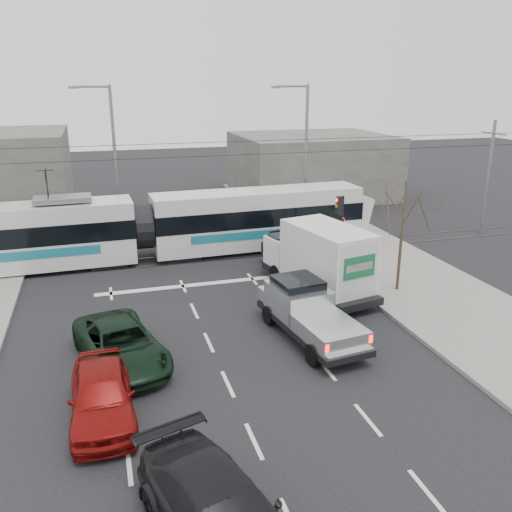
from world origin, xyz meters
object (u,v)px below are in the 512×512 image
object	(u,v)px
tram	(142,228)
green_car	(121,345)
silver_pickup	(306,310)
red_car	(102,394)
traffic_signal	(340,216)
street_lamp_near	(303,150)
navy_pickup	(294,253)
bare_tree	(404,211)
street_lamp_far	(112,153)
box_truck	(320,260)

from	to	relation	value
tram	green_car	bearing A→B (deg)	-100.91
silver_pickup	red_car	size ratio (longest dim) A/B	1.31
traffic_signal	silver_pickup	world-z (taller)	traffic_signal
street_lamp_near	navy_pickup	world-z (taller)	street_lamp_near
navy_pickup	street_lamp_near	bearing A→B (deg)	52.95
bare_tree	green_car	distance (m)	13.23
street_lamp_far	silver_pickup	size ratio (longest dim) A/B	1.55
bare_tree	green_car	world-z (taller)	bare_tree
silver_pickup	red_car	distance (m)	8.23
street_lamp_near	green_car	size ratio (longest dim) A/B	1.77
street_lamp_near	green_car	world-z (taller)	street_lamp_near
green_car	navy_pickup	bearing A→B (deg)	25.66
bare_tree	traffic_signal	distance (m)	4.28
green_car	street_lamp_near	bearing A→B (deg)	36.93
traffic_signal	box_truck	xyz separation A→B (m)	(-2.35, -3.06, -1.14)
bare_tree	navy_pickup	size ratio (longest dim) A/B	1.06
bare_tree	street_lamp_near	size ratio (longest dim) A/B	0.56
silver_pickup	navy_pickup	xyz separation A→B (m)	(2.08, 6.97, -0.09)
box_truck	navy_pickup	world-z (taller)	box_truck
street_lamp_far	green_car	bearing A→B (deg)	-92.33
street_lamp_near	box_truck	bearing A→B (deg)	-106.82
street_lamp_far	bare_tree	bearing A→B (deg)	-48.88
traffic_signal	tram	xyz separation A→B (m)	(-9.56, 4.01, -0.94)
street_lamp_far	silver_pickup	xyz separation A→B (m)	(6.17, -16.41, -4.10)
bare_tree	tram	bearing A→B (deg)	143.16
traffic_signal	green_car	bearing A→B (deg)	-147.68
street_lamp_near	box_truck	world-z (taller)	street_lamp_near
bare_tree	street_lamp_near	world-z (taller)	street_lamp_near
silver_pickup	green_car	world-z (taller)	silver_pickup
silver_pickup	tram	bearing A→B (deg)	107.69
traffic_signal	red_car	size ratio (longest dim) A/B	0.81
tram	green_car	size ratio (longest dim) A/B	4.88
street_lamp_near	tram	bearing A→B (deg)	-161.43
box_truck	street_lamp_far	bearing A→B (deg)	111.53
street_lamp_near	street_lamp_far	size ratio (longest dim) A/B	1.00
tram	silver_pickup	xyz separation A→B (m)	(5.07, -10.91, -0.78)
traffic_signal	navy_pickup	size ratio (longest dim) A/B	0.76
street_lamp_far	navy_pickup	distance (m)	13.21
street_lamp_far	street_lamp_near	bearing A→B (deg)	-9.87
green_car	box_truck	bearing A→B (deg)	11.23
tram	silver_pickup	bearing A→B (deg)	-66.95
street_lamp_far	red_car	size ratio (longest dim) A/B	2.03
green_car	silver_pickup	bearing A→B (deg)	-11.13
navy_pickup	red_car	bearing A→B (deg)	-146.47
bare_tree	street_lamp_far	size ratio (longest dim) A/B	0.56
traffic_signal	box_truck	world-z (taller)	traffic_signal
street_lamp_far	tram	size ratio (longest dim) A/B	0.36
green_car	traffic_signal	bearing A→B (deg)	18.94
red_car	bare_tree	bearing A→B (deg)	25.12
street_lamp_near	red_car	world-z (taller)	street_lamp_near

